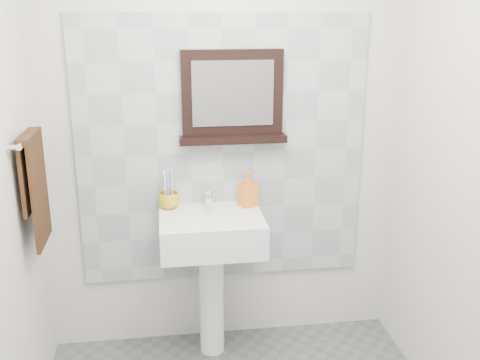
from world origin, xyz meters
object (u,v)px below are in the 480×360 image
(toothbrush_cup, at_px, (169,200))
(framed_mirror, at_px, (232,99))
(soap_dispenser, at_px, (248,189))
(hand_towel, at_px, (34,181))
(pedestal_sink, at_px, (211,246))

(toothbrush_cup, distance_m, framed_mirror, 0.65)
(soap_dispenser, relative_size, framed_mirror, 0.33)
(framed_mirror, bearing_deg, hand_towel, -161.51)
(toothbrush_cup, bearing_deg, hand_towel, -155.78)
(pedestal_sink, xyz_separation_m, framed_mirror, (0.14, 0.19, 0.77))
(framed_mirror, xyz_separation_m, hand_towel, (-0.99, -0.33, -0.31))
(pedestal_sink, height_order, toothbrush_cup, pedestal_sink)
(hand_towel, bearing_deg, pedestal_sink, 9.75)
(soap_dispenser, bearing_deg, toothbrush_cup, 155.10)
(toothbrush_cup, distance_m, hand_towel, 0.73)
(hand_towel, bearing_deg, soap_dispenser, 13.95)
(pedestal_sink, relative_size, toothbrush_cup, 8.35)
(soap_dispenser, bearing_deg, framed_mirror, 116.24)
(soap_dispenser, xyz_separation_m, hand_towel, (-1.07, -0.27, 0.18))
(toothbrush_cup, bearing_deg, pedestal_sink, -32.28)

